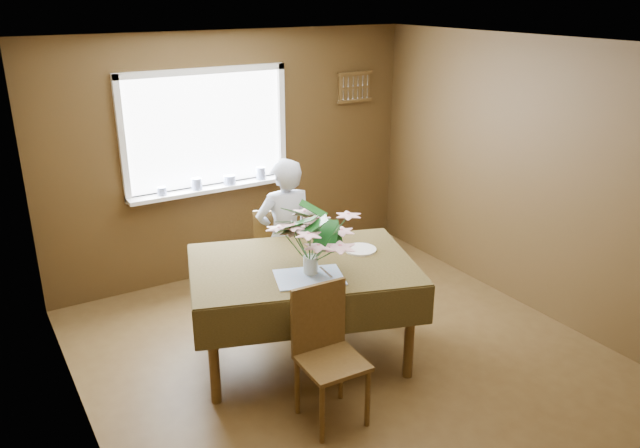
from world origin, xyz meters
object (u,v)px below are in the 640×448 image
chair_far (279,253)px  chair_near (326,348)px  dining_table (302,275)px  seated_woman (285,238)px  flower_bouquet (310,234)px

chair_far → chair_near: chair_far is taller
dining_table → chair_near: (-0.22, -0.73, -0.21)m
seated_woman → chair_far: bearing=-85.7°
chair_far → flower_bouquet: size_ratio=1.75×
chair_far → seated_woman: (-0.01, -0.15, 0.20)m
chair_far → chair_near: bearing=105.8°
seated_woman → chair_near: bearing=79.5°
dining_table → seated_woman: bearing=90.0°
chair_near → seated_woman: size_ratio=0.66×
chair_far → chair_near: 1.71m
flower_bouquet → seated_woman: bearing=73.1°
seated_woman → flower_bouquet: seated_woman is taller
chair_far → seated_woman: size_ratio=0.67×
chair_near → flower_bouquet: (0.18, 0.53, 0.63)m
chair_far → flower_bouquet: flower_bouquet is taller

